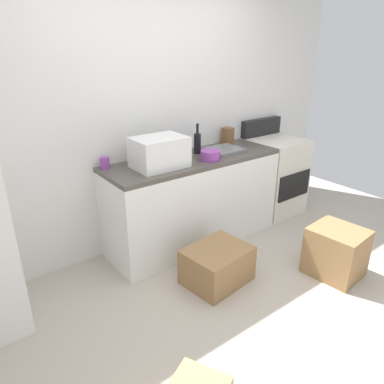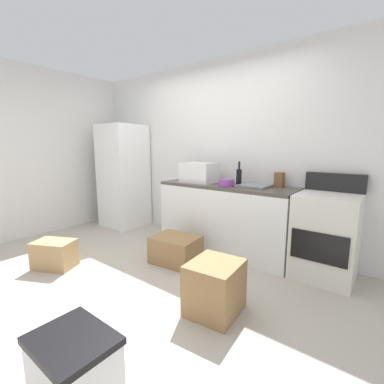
% 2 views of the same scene
% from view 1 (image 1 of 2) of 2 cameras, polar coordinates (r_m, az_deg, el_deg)
% --- Properties ---
extents(ground_plane, '(6.00, 6.00, 0.00)m').
position_cam_1_polar(ground_plane, '(2.93, 10.39, -18.53)').
color(ground_plane, '#B2A899').
extents(wall_back, '(5.00, 0.10, 2.60)m').
position_cam_1_polar(wall_back, '(3.49, -7.30, 12.21)').
color(wall_back, silver).
rests_on(wall_back, ground_plane).
extents(kitchen_counter, '(1.80, 0.60, 0.90)m').
position_cam_1_polar(kitchen_counter, '(3.62, 0.26, -1.35)').
color(kitchen_counter, white).
rests_on(kitchen_counter, ground_plane).
extents(stove_oven, '(0.60, 0.61, 1.10)m').
position_cam_1_polar(stove_oven, '(4.41, 12.92, 2.72)').
color(stove_oven, silver).
rests_on(stove_oven, ground_plane).
extents(microwave, '(0.46, 0.34, 0.27)m').
position_cam_1_polar(microwave, '(3.17, -5.25, 6.35)').
color(microwave, white).
rests_on(microwave, kitchen_counter).
extents(sink_basin, '(0.36, 0.32, 0.03)m').
position_cam_1_polar(sink_basin, '(3.70, 5.14, 6.73)').
color(sink_basin, slate).
rests_on(sink_basin, kitchen_counter).
extents(wine_bottle, '(0.07, 0.07, 0.30)m').
position_cam_1_polar(wine_bottle, '(3.59, 0.86, 7.89)').
color(wine_bottle, black).
rests_on(wine_bottle, kitchen_counter).
extents(coffee_mug, '(0.08, 0.08, 0.10)m').
position_cam_1_polar(coffee_mug, '(3.24, -13.75, 4.55)').
color(coffee_mug, purple).
rests_on(coffee_mug, kitchen_counter).
extents(knife_block, '(0.10, 0.10, 0.18)m').
position_cam_1_polar(knife_block, '(3.98, 5.73, 8.93)').
color(knife_block, brown).
rests_on(knife_block, kitchen_counter).
extents(mixing_bowl, '(0.19, 0.19, 0.09)m').
position_cam_1_polar(mixing_bowl, '(3.39, 2.97, 5.89)').
color(mixing_bowl, purple).
rests_on(mixing_bowl, kitchen_counter).
extents(cardboard_box_medium, '(0.58, 0.49, 0.32)m').
position_cam_1_polar(cardboard_box_medium, '(3.13, 4.04, -11.58)').
color(cardboard_box_medium, olive).
rests_on(cardboard_box_medium, ground_plane).
extents(cardboard_box_small, '(0.44, 0.48, 0.44)m').
position_cam_1_polar(cardboard_box_small, '(3.43, 22.01, -8.86)').
color(cardboard_box_small, olive).
rests_on(cardboard_box_small, ground_plane).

